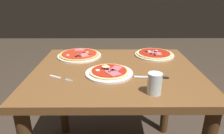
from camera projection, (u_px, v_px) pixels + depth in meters
dining_table at (116, 88)px, 1.32m from camera, size 1.02×0.86×0.76m
pizza_foreground at (109, 72)px, 1.20m from camera, size 0.28×0.28×0.05m
pizza_across_left at (154, 54)px, 1.52m from camera, size 0.28×0.28×0.03m
pizza_across_right at (79, 55)px, 1.50m from camera, size 0.31×0.31×0.03m
water_glass_near at (154, 85)px, 0.97m from camera, size 0.07×0.07×0.10m
fork at (59, 78)px, 1.15m from camera, size 0.15×0.09×0.00m
knife at (154, 77)px, 1.16m from camera, size 0.20×0.03×0.01m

